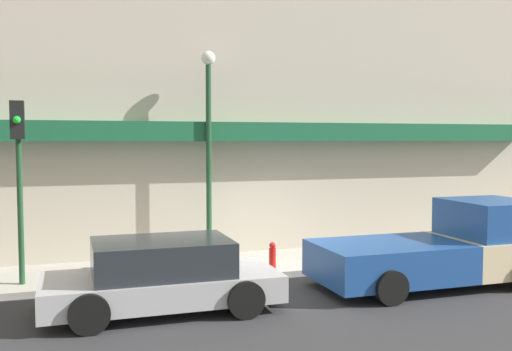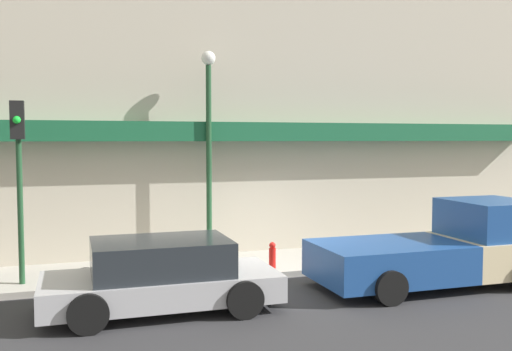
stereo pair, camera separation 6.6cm
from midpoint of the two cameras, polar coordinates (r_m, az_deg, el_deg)
The scene contains 8 objects.
ground_plane at distance 13.46m, azimuth 2.10°, elevation -10.28°, with size 80.00×80.00×0.00m, color #2D2D30.
sidewalk at distance 14.64m, azimuth 0.34°, elevation -8.84°, with size 36.00×2.59×0.15m.
building at distance 17.16m, azimuth -2.67°, elevation 12.84°, with size 19.80×3.80×11.99m.
pickup_truck at distance 13.48m, azimuth 18.55°, elevation -6.95°, with size 5.28×2.30×1.85m.
parked_car at distance 11.06m, azimuth -9.28°, elevation -9.85°, with size 4.39×2.11×1.35m.
fire_hydrant at distance 13.79m, azimuth 1.79°, elevation -7.98°, with size 0.16×0.16×0.63m.
street_lamp at distance 14.58m, azimuth -4.62°, elevation 4.61°, with size 0.36×0.36×5.32m.
traffic_light at distance 12.96m, azimuth -22.51°, elevation 1.48°, with size 0.28×0.42×3.89m.
Camera 2 is at (-4.44, -12.28, 3.25)m, focal length 40.00 mm.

